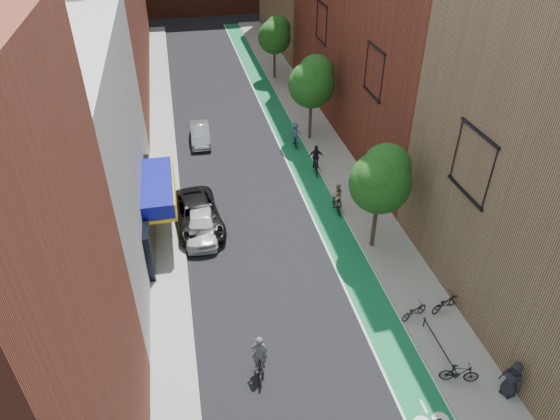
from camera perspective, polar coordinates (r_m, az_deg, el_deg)
ground at (r=21.87m, az=5.56°, el=-22.66°), size 160.00×160.00×0.00m
bike_lane at (r=42.12m, az=0.55°, el=9.07°), size 2.00×68.00×0.01m
sidewalk_left at (r=41.29m, az=-13.25°, el=7.65°), size 2.00×68.00×0.15m
sidewalk_right at (r=42.66m, az=3.87°, el=9.45°), size 3.00×68.00×0.15m
building_left_white at (r=28.65m, az=-24.34°, el=6.04°), size 8.00×20.00×12.00m
tree_near at (r=27.01m, az=11.49°, el=3.58°), size 3.40×3.36×6.42m
tree_mid at (r=38.81m, az=3.70°, el=14.52°), size 3.55×3.53×6.74m
tree_far at (r=51.88m, az=-0.61°, el=19.43°), size 3.30×3.25×6.21m
parked_car_white at (r=30.00m, az=-8.98°, el=-1.50°), size 2.17×4.76×1.58m
parked_car_black at (r=30.70m, az=-9.40°, el=-0.57°), size 3.20×6.01×1.61m
parked_car_silver at (r=40.49m, az=-9.09°, el=8.57°), size 1.61×4.23×1.38m
cyclist_lead at (r=22.48m, az=-2.32°, el=-16.91°), size 0.94×1.91×2.20m
cyclist_lane_near at (r=31.82m, az=6.52°, el=1.14°), size 0.80×1.81×1.96m
cyclist_lane_mid at (r=35.82m, az=4.14°, el=5.43°), size 1.10×1.88×2.13m
cyclist_lane_far at (r=39.27m, az=1.73°, el=8.48°), size 1.09×1.55×1.96m
parked_bike_near at (r=26.26m, az=18.35°, el=-10.03°), size 1.81×1.12×0.90m
parked_bike_mid at (r=23.47m, az=19.82°, el=-17.15°), size 1.74×0.95×1.00m
parked_bike_far at (r=25.48m, az=15.08°, el=-11.10°), size 1.63×1.01×0.81m
pedestrian at (r=23.51m, az=25.00°, el=-17.11°), size 0.91×1.07×1.86m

